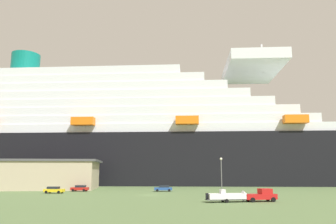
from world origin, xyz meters
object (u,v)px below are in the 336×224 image
at_px(small_boat_on_trailer, 230,196).
at_px(parked_car_red_hatchback, 80,188).
at_px(cruise_ship, 91,138).
at_px(parked_car_yellow_taxi, 54,190).
at_px(street_lamp, 221,171).
at_px(pickup_truck, 261,195).
at_px(parked_car_blue_suv, 163,188).

xyz_separation_m(small_boat_on_trailer, parked_car_red_hatchback, (-31.74, 31.64, -0.13)).
xyz_separation_m(cruise_ship, parked_car_yellow_taxi, (1.18, -52.75, -17.35)).
bearing_deg(cruise_ship, street_lamp, -57.17).
relative_size(pickup_truck, parked_car_yellow_taxi, 1.20).
bearing_deg(cruise_ship, small_boat_on_trailer, -64.07).
bearing_deg(street_lamp, small_boat_on_trailer, -97.31).
bearing_deg(street_lamp, cruise_ship, 122.83).
height_order(pickup_truck, parked_car_red_hatchback, pickup_truck).
distance_m(pickup_truck, parked_car_yellow_taxi, 48.08).
bearing_deg(small_boat_on_trailer, parked_car_blue_suv, 108.56).
height_order(cruise_ship, street_lamp, cruise_ship).
xyz_separation_m(parked_car_yellow_taxi, parked_car_blue_suv, (26.16, 5.85, 0.00)).
distance_m(cruise_ship, parked_car_red_hatchback, 48.98).
relative_size(cruise_ship, parked_car_red_hatchback, 54.80).
height_order(cruise_ship, parked_car_blue_suv, cruise_ship).
relative_size(parked_car_yellow_taxi, parked_car_red_hatchback, 1.05).
xyz_separation_m(cruise_ship, parked_car_red_hatchback, (5.74, -45.44, -17.35)).
bearing_deg(small_boat_on_trailer, street_lamp, 82.69).
relative_size(cruise_ship, pickup_truck, 43.49).
height_order(pickup_truck, street_lamp, street_lamp).
bearing_deg(small_boat_on_trailer, parked_car_red_hatchback, 135.09).
distance_m(pickup_truck, street_lamp, 16.10).
bearing_deg(parked_car_red_hatchback, parked_car_blue_suv, -3.89).
bearing_deg(parked_car_blue_suv, pickup_truck, -61.91).
bearing_deg(small_boat_on_trailer, cruise_ship, 115.93).
xyz_separation_m(parked_car_red_hatchback, parked_car_blue_suv, (21.60, -1.47, 0.00)).
height_order(street_lamp, parked_car_blue_suv, street_lamp).
height_order(street_lamp, parked_car_red_hatchback, street_lamp).
relative_size(cruise_ship, parked_car_yellow_taxi, 52.06).
height_order(small_boat_on_trailer, parked_car_red_hatchback, small_boat_on_trailer).
bearing_deg(parked_car_blue_suv, parked_car_red_hatchback, 176.11).
height_order(street_lamp, parked_car_yellow_taxi, street_lamp).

